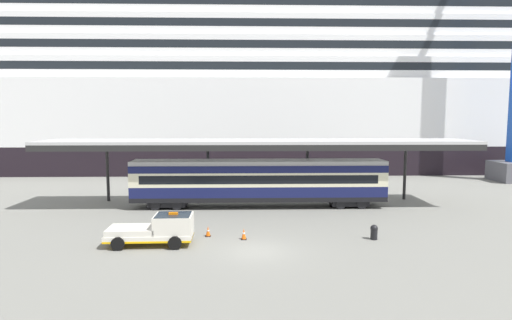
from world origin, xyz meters
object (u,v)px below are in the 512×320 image
object	(u,v)px
traffic_cone_near	(244,234)
quay_bollard	(374,232)
service_truck	(158,229)
cruise_ship	(276,75)
train_carriage	(259,181)
traffic_cone_mid	(208,231)

from	to	relation	value
traffic_cone_near	quay_bollard	size ratio (longest dim) A/B	0.75
service_truck	cruise_ship	bearing A→B (deg)	76.58
traffic_cone_near	train_carriage	bearing A→B (deg)	82.42
cruise_ship	traffic_cone_mid	xyz separation A→B (m)	(-7.50, -41.75, -14.34)
traffic_cone_near	traffic_cone_mid	world-z (taller)	traffic_cone_near
traffic_cone_near	cruise_ship	bearing A→B (deg)	83.10
cruise_ship	service_truck	bearing A→B (deg)	-103.42
cruise_ship	service_truck	world-z (taller)	cruise_ship
service_truck	traffic_cone_mid	bearing A→B (deg)	30.91
cruise_ship	traffic_cone_near	world-z (taller)	cruise_ship
train_carriage	quay_bollard	bearing A→B (deg)	-54.67
cruise_ship	traffic_cone_near	size ratio (longest dim) A/B	223.10
traffic_cone_near	traffic_cone_mid	bearing A→B (deg)	162.12
train_carriage	service_truck	world-z (taller)	train_carriage
cruise_ship	quay_bollard	xyz separation A→B (m)	(3.21, -42.74, -14.16)
quay_bollard	train_carriage	bearing A→B (deg)	125.33
traffic_cone_near	quay_bollard	distance (m)	8.36
service_truck	traffic_cone_near	xyz separation A→B (m)	(5.23, 0.97, -0.64)
traffic_cone_mid	quay_bollard	distance (m)	10.75
traffic_cone_near	quay_bollard	world-z (taller)	quay_bollard
train_carriage	service_truck	bearing A→B (deg)	-121.39
train_carriage	quay_bollard	distance (m)	12.34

